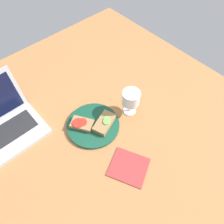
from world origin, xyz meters
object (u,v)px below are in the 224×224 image
at_px(sandwich_with_cucumber, 105,123).
at_px(napkin, 129,167).
at_px(wine_glass, 131,99).
at_px(laptop, 0,127).
at_px(sandwich_with_tomato, 82,124).
at_px(plate, 93,125).

distance_m(sandwich_with_cucumber, napkin, 0.22).
relative_size(wine_glass, laptop, 0.40).
bearing_deg(sandwich_with_cucumber, wine_glass, -6.65).
xyz_separation_m(sandwich_with_tomato, laptop, (-0.28, 0.21, 0.02)).
xyz_separation_m(sandwich_with_cucumber, laptop, (-0.36, 0.27, 0.02)).
xyz_separation_m(sandwich_with_tomato, sandwich_with_cucumber, (0.08, -0.06, 0.00)).
xyz_separation_m(wine_glass, laptop, (-0.50, 0.29, -0.04)).
height_order(sandwich_with_tomato, wine_glass, wine_glass).
bearing_deg(plate, sandwich_with_cucumber, -39.20).
bearing_deg(napkin, laptop, 121.65).
bearing_deg(plate, wine_glass, -14.93).
xyz_separation_m(sandwich_with_tomato, wine_glass, (0.22, -0.08, 0.07)).
relative_size(plate, sandwich_with_tomato, 2.06).
relative_size(plate, laptop, 0.74).
bearing_deg(napkin, wine_glass, 44.62).
bearing_deg(plate, laptop, 143.00).
distance_m(plate, sandwich_with_cucumber, 0.05).
bearing_deg(sandwich_with_tomato, plate, -39.14).
height_order(sandwich_with_cucumber, wine_glass, wine_glass).
bearing_deg(wine_glass, sandwich_with_cucumber, 173.35).
relative_size(sandwich_with_tomato, sandwich_with_cucumber, 0.88).
bearing_deg(sandwich_with_tomato, wine_glass, -20.03).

